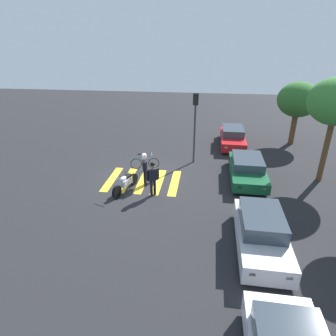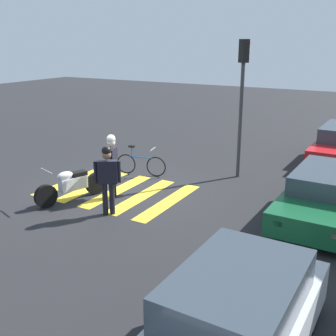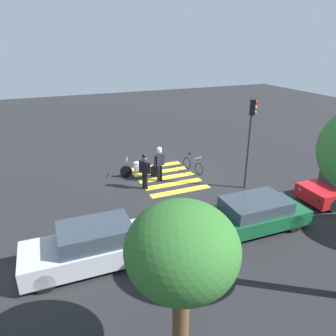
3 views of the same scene
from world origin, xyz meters
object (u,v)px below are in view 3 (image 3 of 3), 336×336
car_green_compact (251,214)px  traffic_light_pole (250,131)px  leaning_bicycle (193,165)px  car_silver_sedan (91,246)px  officer_on_foot (145,169)px  police_motorcycle (141,169)px  officer_by_motorcycle (160,161)px

car_green_compact → traffic_light_pole: bearing=-122.4°
traffic_light_pole → car_green_compact: bearing=57.6°
car_green_compact → leaning_bicycle: bearing=-94.9°
car_green_compact → car_silver_sedan: (6.11, -0.20, 0.07)m
officer_on_foot → traffic_light_pole: size_ratio=0.42×
traffic_light_pole → police_motorcycle: bearing=-37.2°
traffic_light_pole → car_silver_sedan: bearing=19.9°
police_motorcycle → leaning_bicycle: bearing=172.0°
officer_by_motorcycle → leaning_bicycle: bearing=-167.8°
officer_by_motorcycle → traffic_light_pole: bearing=146.1°
officer_by_motorcycle → car_silver_sedan: bearing=50.3°
police_motorcycle → leaning_bicycle: (-2.91, 0.41, -0.08)m
police_motorcycle → car_silver_sedan: (3.72, 6.26, 0.21)m
car_green_compact → traffic_light_pole: (-1.99, -3.13, 2.34)m
police_motorcycle → traffic_light_pole: traffic_light_pole is taller
officer_on_foot → car_green_compact: bearing=118.3°
officer_by_motorcycle → car_green_compact: bearing=106.5°
officer_by_motorcycle → police_motorcycle: bearing=-49.9°
car_green_compact → traffic_light_pole: size_ratio=1.03×
officer_by_motorcycle → traffic_light_pole: 4.76m
leaning_bicycle → car_silver_sedan: car_silver_sedan is taller
officer_by_motorcycle → traffic_light_pole: traffic_light_pole is taller
leaning_bicycle → car_green_compact: bearing=85.1°
officer_by_motorcycle → car_green_compact: officer_by_motorcycle is taller
officer_by_motorcycle → car_green_compact: (-1.65, 5.58, -0.49)m
officer_by_motorcycle → car_silver_sedan: size_ratio=0.43×
car_silver_sedan → traffic_light_pole: 8.90m
officer_on_foot → police_motorcycle: bearing=-100.3°
car_silver_sedan → traffic_light_pole: traffic_light_pole is taller
leaning_bicycle → police_motorcycle: bearing=-8.0°
police_motorcycle → officer_on_foot: 1.65m
police_motorcycle → car_silver_sedan: bearing=59.3°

